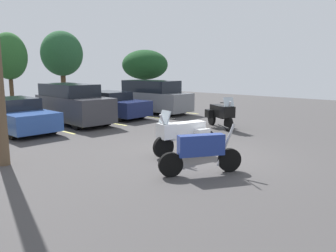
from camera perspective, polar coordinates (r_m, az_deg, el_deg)
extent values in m
cube|color=#423F3F|center=(10.23, 5.64, -5.37)|extent=(44.00, 44.00, 0.10)
cylinder|color=black|center=(9.84, -0.79, -3.63)|extent=(0.68, 0.28, 0.67)
cylinder|color=black|center=(10.80, 6.63, -2.48)|extent=(0.68, 0.28, 0.67)
cube|color=white|center=(10.21, 3.12, -0.71)|extent=(1.30, 0.69, 0.49)
cylinder|color=#B2B2B7|center=(9.82, -0.20, -1.15)|extent=(0.52, 0.19, 1.14)
cylinder|color=black|center=(9.79, 0.19, 1.37)|extent=(0.19, 0.61, 0.04)
cube|color=white|center=(9.80, -0.30, -0.85)|extent=(0.54, 0.57, 0.44)
cube|color=#B2C1CC|center=(9.70, -0.55, 1.53)|extent=(0.26, 0.47, 0.39)
cube|color=white|center=(10.20, 5.93, -1.48)|extent=(0.49, 0.34, 0.36)
cube|color=white|center=(10.72, 3.63, -0.89)|extent=(0.49, 0.34, 0.36)
cylinder|color=black|center=(14.27, 10.33, 0.37)|extent=(0.42, 0.61, 0.64)
cylinder|color=black|center=(15.74, 7.50, 1.32)|extent=(0.42, 0.61, 0.64)
cube|color=black|center=(14.94, 8.89, 2.54)|extent=(0.98, 1.29, 0.52)
cylinder|color=#B2B2B7|center=(14.32, 10.16, 2.06)|extent=(0.31, 0.47, 1.11)
cylinder|color=black|center=(14.33, 10.07, 3.98)|extent=(0.56, 0.34, 0.04)
cube|color=black|center=(14.29, 10.21, 2.38)|extent=(0.65, 0.63, 0.47)
cube|color=#B2C1CC|center=(14.20, 10.35, 4.08)|extent=(0.46, 0.36, 0.39)
cube|color=black|center=(15.45, 9.42, 2.23)|extent=(0.43, 0.50, 0.36)
cube|color=black|center=(15.14, 7.06, 2.14)|extent=(0.43, 0.50, 0.36)
cylinder|color=black|center=(8.72, 10.51, -5.77)|extent=(0.58, 0.43, 0.61)
cylinder|color=black|center=(8.17, 0.46, -6.65)|extent=(0.58, 0.43, 0.61)
cube|color=navy|center=(8.30, 5.70, -3.28)|extent=(1.15, 0.87, 0.53)
cylinder|color=#B2B2B7|center=(8.57, 9.86, -3.26)|extent=(0.45, 0.32, 1.09)
cylinder|color=black|center=(8.44, 9.47, -0.08)|extent=(0.36, 0.54, 0.04)
cube|color=#EAE066|center=(16.23, -20.55, -0.10)|extent=(0.12, 5.19, 0.01)
cube|color=#EAE066|center=(17.62, -12.60, 1.03)|extent=(0.12, 5.19, 0.01)
cube|color=#EAE066|center=(19.30, -5.92, 1.97)|extent=(0.12, 5.19, 0.01)
cube|color=#EAE066|center=(21.20, -0.37, 2.72)|extent=(0.12, 5.19, 0.01)
cube|color=#2D519E|center=(15.34, -24.57, 1.20)|extent=(1.93, 4.55, 0.73)
cube|color=black|center=(15.59, -25.21, 3.51)|extent=(1.73, 2.10, 0.48)
cylinder|color=black|center=(14.31, -19.26, -0.08)|extent=(0.23, 0.61, 0.60)
cylinder|color=black|center=(13.68, -25.14, -0.90)|extent=(0.23, 0.61, 0.60)
cylinder|color=black|center=(17.07, -23.99, 1.15)|extent=(0.23, 0.61, 0.60)
cube|color=#38383D|center=(16.56, -15.82, 3.00)|extent=(2.07, 4.76, 1.11)
cube|color=black|center=(16.89, -16.70, 5.97)|extent=(1.83, 3.32, 0.58)
cylinder|color=black|center=(15.64, -10.55, 1.19)|extent=(0.26, 0.65, 0.64)
cylinder|color=black|center=(14.88, -15.42, 0.56)|extent=(0.26, 0.65, 0.64)
cylinder|color=black|center=(18.35, -16.02, 2.23)|extent=(0.26, 0.65, 0.64)
cylinder|color=black|center=(17.70, -20.35, 1.73)|extent=(0.26, 0.65, 0.64)
cube|color=navy|center=(18.47, -9.75, 3.34)|extent=(1.89, 4.70, 0.77)
cube|color=black|center=(18.59, -10.25, 5.21)|extent=(1.70, 2.25, 0.42)
cylinder|color=black|center=(17.82, -4.59, 2.31)|extent=(0.23, 0.61, 0.61)
cylinder|color=black|center=(16.80, -8.37, 1.78)|extent=(0.23, 0.61, 0.61)
cylinder|color=black|center=(20.21, -10.86, 3.06)|extent=(0.23, 0.61, 0.61)
cylinder|color=black|center=(19.31, -14.47, 2.61)|extent=(0.23, 0.61, 0.61)
cube|color=slate|center=(19.98, -2.59, 4.35)|extent=(1.90, 4.87, 1.05)
cube|color=black|center=(20.04, -2.97, 6.84)|extent=(1.73, 3.41, 0.68)
cylinder|color=black|center=(19.52, 2.51, 2.98)|extent=(0.23, 0.61, 0.60)
cylinder|color=black|center=(18.34, -0.61, 2.55)|extent=(0.23, 0.61, 0.60)
cylinder|color=black|center=(21.74, -4.24, 3.67)|extent=(0.23, 0.61, 0.60)
cylinder|color=black|center=(20.69, -7.38, 3.30)|extent=(0.23, 0.61, 0.60)
cylinder|color=#4C3823|center=(33.45, -3.92, 6.63)|extent=(0.25, 0.25, 1.55)
ellipsoid|color=#19421E|center=(33.40, -3.97, 10.45)|extent=(4.50, 4.50, 2.90)
cylinder|color=#4C3823|center=(26.73, -25.22, 5.25)|extent=(0.29, 0.29, 1.85)
ellipsoid|color=#285B28|center=(26.69, -25.63, 10.77)|extent=(2.48, 2.48, 3.31)
cylinder|color=#4C3823|center=(30.07, -17.46, 6.29)|extent=(0.42, 0.42, 2.01)
ellipsoid|color=#23512D|center=(30.05, -17.75, 11.76)|extent=(3.47, 3.47, 3.74)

